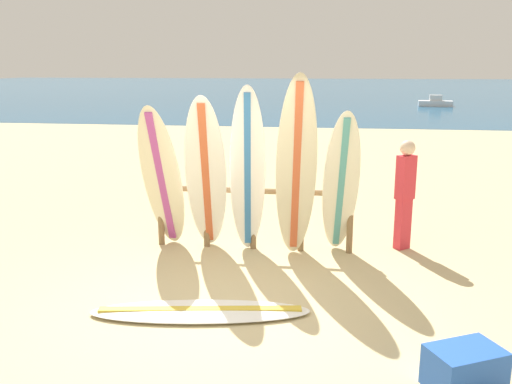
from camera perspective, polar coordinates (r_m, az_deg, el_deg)
ground_plane at (r=6.19m, az=-3.54°, el=-12.26°), size 120.00×120.00×0.00m
ocean_water at (r=63.54m, az=7.03°, el=10.70°), size 120.00×80.00×0.01m
surfboard_rack at (r=7.95m, az=-0.30°, el=-1.63°), size 2.89×0.09×1.02m
surfboard_leaning_far_left at (r=7.87m, az=-9.76°, el=1.39°), size 0.63×0.90×2.14m
surfboard_leaning_left at (r=7.52m, az=-5.23°, el=1.58°), size 0.72×1.24×2.30m
surfboard_leaning_center_left at (r=7.55m, az=-0.91°, el=2.10°), size 0.59×0.74×2.41m
surfboard_leaning_center at (r=7.31m, az=4.21°, el=2.34°), size 0.65×0.88×2.57m
surfboard_leaning_center_right at (r=7.53m, az=8.82°, el=0.75°), size 0.58×1.01×2.11m
surfboard_lying_on_sand at (r=6.12m, az=-5.82°, el=-12.25°), size 2.45×0.95×0.08m
beachgoer_standing at (r=8.18m, az=15.23°, el=0.20°), size 0.30×0.29×1.61m
small_boat_offshore at (r=37.27m, az=18.16°, el=8.85°), size 2.17×1.07×0.71m
cooler_box at (r=5.10m, az=20.87°, el=-16.78°), size 0.72×0.63×0.36m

